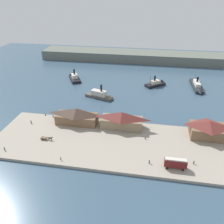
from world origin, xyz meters
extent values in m
plane|color=#385166|center=(0.00, 0.00, 0.00)|extent=(320.00, 320.00, 0.00)
cube|color=#9E9384|center=(0.00, -22.00, 0.60)|extent=(110.00, 36.00, 1.20)
cube|color=gray|center=(0.00, -3.60, 0.50)|extent=(110.00, 0.80, 1.00)
cube|color=brown|center=(-21.90, -9.10, 3.55)|extent=(20.23, 7.85, 4.71)
pyramid|color=#473328|center=(-21.90, -9.10, 7.63)|extent=(20.63, 8.24, 3.45)
cube|color=#847056|center=(0.54, -9.40, 3.74)|extent=(19.67, 7.49, 5.08)
pyramid|color=maroon|center=(0.54, -9.40, 7.92)|extent=(20.07, 7.87, 3.28)
cube|color=brown|center=(39.93, -10.11, 3.81)|extent=(15.69, 10.18, 5.21)
pyramid|color=maroon|center=(39.93, -10.11, 7.73)|extent=(16.00, 10.68, 2.63)
cube|color=maroon|center=(24.15, -34.08, 3.52)|extent=(8.23, 2.39, 2.84)
cube|color=beige|center=(24.15, -34.08, 5.19)|extent=(7.90, 1.67, 0.50)
cylinder|color=black|center=(27.03, -32.88, 1.65)|extent=(0.90, 0.18, 0.90)
cylinder|color=black|center=(27.03, -35.27, 1.65)|extent=(0.90, 0.18, 0.90)
cylinder|color=black|center=(21.26, -32.88, 1.65)|extent=(0.90, 0.18, 0.90)
cylinder|color=black|center=(21.26, -35.27, 1.65)|extent=(0.90, 0.18, 0.90)
cube|color=brown|center=(-32.11, -25.31, 2.05)|extent=(2.77, 1.33, 0.50)
cylinder|color=#4C3828|center=(-32.94, -24.64, 1.80)|extent=(1.20, 0.10, 1.20)
cylinder|color=#4C3828|center=(-32.94, -25.97, 1.80)|extent=(1.20, 0.10, 1.20)
ellipsoid|color=#473323|center=(-29.32, -25.31, 2.30)|extent=(2.00, 0.70, 0.90)
ellipsoid|color=#473323|center=(-28.22, -25.31, 2.85)|extent=(0.70, 0.32, 0.44)
cylinder|color=#473323|center=(-28.72, -25.11, 1.70)|extent=(0.16, 0.16, 1.00)
cylinder|color=#473323|center=(-28.72, -25.51, 1.70)|extent=(0.16, 0.16, 1.00)
cylinder|color=#473323|center=(-29.92, -25.11, 1.70)|extent=(0.16, 0.16, 1.00)
cylinder|color=#473323|center=(-29.92, -25.51, 1.70)|extent=(0.16, 0.16, 1.00)
cylinder|color=#4C3D33|center=(31.45, -30.62, 1.91)|extent=(0.42, 0.42, 1.42)
sphere|color=#CCA889|center=(31.45, -30.62, 2.75)|extent=(0.26, 0.26, 0.26)
cylinder|color=#232328|center=(-44.39, -13.45, 1.95)|extent=(0.44, 0.44, 1.51)
sphere|color=#CCA889|center=(-44.39, -13.45, 2.84)|extent=(0.28, 0.28, 0.28)
cylinder|color=#6B5B4C|center=(-19.84, -37.09, 1.84)|extent=(0.38, 0.38, 1.28)
sphere|color=#CCA889|center=(-19.84, -37.09, 2.60)|extent=(0.23, 0.23, 0.23)
cylinder|color=#232328|center=(12.34, -17.27, 1.85)|extent=(0.38, 0.38, 1.29)
sphere|color=#CCA889|center=(12.34, -17.27, 2.61)|extent=(0.24, 0.24, 0.24)
cylinder|color=#33384C|center=(14.57, -33.17, 1.91)|extent=(0.42, 0.42, 1.42)
sphere|color=#CCA889|center=(14.57, -33.17, 2.75)|extent=(0.26, 0.26, 0.26)
cylinder|color=#33384C|center=(-45.19, -35.28, 1.92)|extent=(0.42, 0.42, 1.45)
sphere|color=#CCA889|center=(-45.19, -35.28, 2.78)|extent=(0.27, 0.27, 0.27)
cylinder|color=black|center=(-40.77, -4.80, 1.65)|extent=(0.44, 0.44, 0.90)
cylinder|color=black|center=(-36.17, -5.58, 1.65)|extent=(0.44, 0.44, 0.90)
cube|color=black|center=(16.22, 49.72, 0.90)|extent=(14.72, 12.95, 1.80)
cone|color=black|center=(21.96, 54.06, 0.90)|extent=(4.97, 5.41, 4.82)
cube|color=#B2A893|center=(16.22, 49.72, 2.90)|extent=(7.41, 6.94, 2.21)
cylinder|color=black|center=(15.60, 49.26, 5.78)|extent=(1.15, 1.15, 3.53)
cylinder|color=brown|center=(12.77, 47.12, 5.00)|extent=(0.24, 0.24, 6.40)
cube|color=black|center=(-42.62, 50.86, 0.97)|extent=(13.04, 16.78, 1.94)
cone|color=black|center=(-46.38, 57.75, 0.97)|extent=(6.33, 5.19, 5.67)
cube|color=silver|center=(-42.62, 50.86, 3.27)|extent=(6.41, 7.40, 2.65)
cylinder|color=black|center=(-42.71, 51.02, 6.49)|extent=(1.21, 1.21, 3.78)
cube|color=#23282D|center=(44.30, 52.09, 0.98)|extent=(6.65, 24.20, 1.96)
cone|color=#23282D|center=(44.83, 40.11, 0.98)|extent=(5.21, 4.54, 5.02)
cube|color=silver|center=(44.30, 52.09, 3.01)|extent=(3.70, 11.02, 2.10)
cylinder|color=black|center=(44.28, 52.34, 5.72)|extent=(1.27, 1.27, 3.32)
cylinder|color=brown|center=(43.97, 59.27, 4.25)|extent=(0.24, 0.24, 4.58)
cube|color=#514C47|center=(-18.26, 24.12, 0.85)|extent=(18.18, 9.70, 1.70)
cone|color=#514C47|center=(-9.87, 21.62, 0.85)|extent=(4.28, 5.14, 4.42)
cube|color=beige|center=(-18.26, 24.12, 3.24)|extent=(10.23, 6.36, 3.08)
cylinder|color=black|center=(-16.55, 23.61, 6.88)|extent=(1.13, 1.13, 4.20)
cube|color=#60665B|center=(0.00, 110.00, 4.00)|extent=(180.00, 24.00, 8.00)
camera|label=1|loc=(12.04, -102.79, 61.34)|focal=36.80mm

